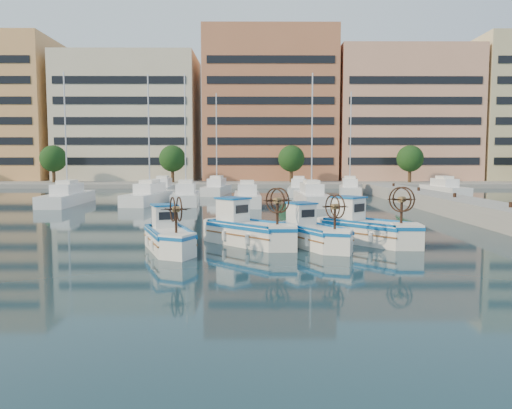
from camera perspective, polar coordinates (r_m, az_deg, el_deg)
name	(u,v)px	position (r m, az deg, el deg)	size (l,w,h in m)	color
ground	(290,246)	(22.57, 3.94, -4.79)	(300.00, 300.00, 0.00)	#193841
quay	(494,214)	(33.69, 25.53, -1.00)	(3.00, 60.00, 1.20)	gray
waterfront	(317,119)	(88.19, 6.97, 9.69)	(180.00, 40.00, 25.60)	gray
yacht_marina	(246,194)	(50.28, -1.13, 1.23)	(40.78, 22.75, 11.50)	white
fishing_boat_a	(169,235)	(21.75, -9.97, -3.44)	(2.78, 4.03, 2.43)	white
fishing_boat_b	(248,228)	(22.92, -0.96, -2.75)	(4.15, 4.14, 2.69)	white
fishing_boat_c	(312,232)	(22.51, 6.43, -3.10)	(3.13, 4.04, 2.44)	white
fishing_boat_d	(366,227)	(23.92, 12.43, -2.53)	(4.09, 4.25, 2.71)	white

